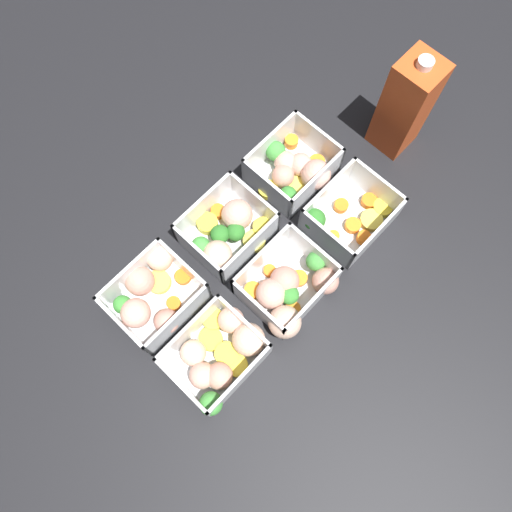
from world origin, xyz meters
TOP-DOWN VIEW (x-y plane):
  - ground_plane at (0.00, 0.00)m, footprint 4.00×4.00m
  - container_near_left at (-0.15, -0.07)m, footprint 0.15×0.13m
  - container_near_center at (-0.01, -0.08)m, footprint 0.15×0.13m
  - container_near_right at (0.15, -0.06)m, footprint 0.15×0.11m
  - container_far_left at (-0.16, 0.08)m, footprint 0.15×0.14m
  - container_far_center at (-0.00, 0.06)m, footprint 0.14×0.13m
  - container_far_right at (0.16, 0.06)m, footprint 0.14×0.12m
  - juice_carton at (0.33, -0.02)m, footprint 0.07×0.07m

SIDE VIEW (x-z plane):
  - ground_plane at x=0.00m, z-range 0.00..0.00m
  - container_near_right at x=0.15m, z-range -0.01..0.06m
  - container_near_left at x=-0.15m, z-range -0.01..0.06m
  - container_far_right at x=0.16m, z-range -0.01..0.06m
  - container_far_left at x=-0.16m, z-range -0.01..0.06m
  - container_far_center at x=0.00m, z-range -0.01..0.06m
  - container_near_center at x=-0.01m, z-range -0.01..0.06m
  - juice_carton at x=0.33m, z-range -0.01..0.20m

